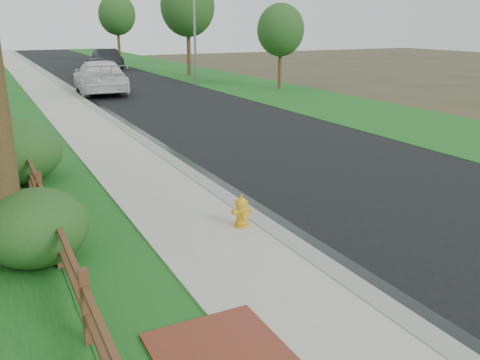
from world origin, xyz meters
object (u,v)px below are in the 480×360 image
dark_car_mid (97,68)px  fire_hydrant (241,212)px  ranch_fence (34,179)px  white_suv (100,77)px  streetlight (192,14)px

dark_car_mid → fire_hydrant: bearing=85.2°
ranch_fence → white_suv: size_ratio=2.58×
ranch_fence → dark_car_mid: (7.17, 26.99, 0.22)m
fire_hydrant → streetlight: size_ratio=0.08×
fire_hydrant → white_suv: 22.50m
ranch_fence → streetlight: (12.15, 20.38, 3.91)m
white_suv → streetlight: 7.60m
ranch_fence → fire_hydrant: ranch_fence is taller
fire_hydrant → streetlight: 25.73m
white_suv → dark_car_mid: 8.26m
dark_car_mid → streetlight: (4.99, -6.62, 3.69)m
ranch_fence → white_suv: 19.70m
ranch_fence → fire_hydrant: size_ratio=25.68×
dark_car_mid → ranch_fence: bearing=77.2°
fire_hydrant → dark_car_mid: size_ratio=0.14×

